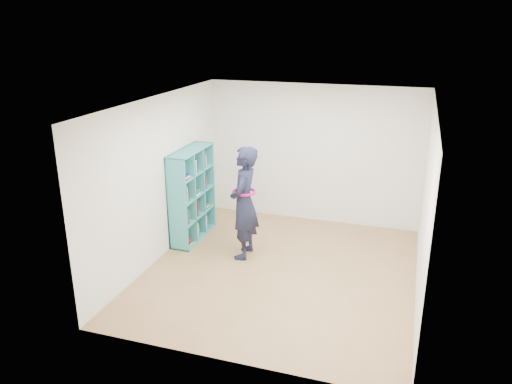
% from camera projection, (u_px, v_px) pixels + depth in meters
% --- Properties ---
extents(floor, '(4.50, 4.50, 0.00)m').
position_uv_depth(floor, '(280.00, 271.00, 7.70)').
color(floor, olive).
rests_on(floor, ground).
extents(ceiling, '(4.50, 4.50, 0.00)m').
position_uv_depth(ceiling, '(283.00, 103.00, 6.84)').
color(ceiling, white).
rests_on(ceiling, wall_back).
extents(wall_left, '(0.02, 4.50, 2.60)m').
position_uv_depth(wall_left, '(159.00, 179.00, 7.85)').
color(wall_left, silver).
rests_on(wall_left, floor).
extents(wall_right, '(0.02, 4.50, 2.60)m').
position_uv_depth(wall_right, '(426.00, 207.00, 6.69)').
color(wall_right, silver).
rests_on(wall_right, floor).
extents(wall_back, '(4.00, 0.02, 2.60)m').
position_uv_depth(wall_back, '(313.00, 154.00, 9.29)').
color(wall_back, silver).
rests_on(wall_back, floor).
extents(wall_front, '(4.00, 0.02, 2.60)m').
position_uv_depth(wall_front, '(226.00, 258.00, 5.25)').
color(wall_front, silver).
rests_on(wall_front, floor).
extents(bookshelf, '(0.35, 1.20, 1.61)m').
position_uv_depth(bookshelf, '(191.00, 196.00, 8.67)').
color(bookshelf, teal).
rests_on(bookshelf, floor).
extents(person, '(0.48, 0.70, 1.84)m').
position_uv_depth(person, '(244.00, 203.00, 7.92)').
color(person, black).
rests_on(person, floor).
extents(smartphone, '(0.04, 0.09, 0.13)m').
position_uv_depth(smartphone, '(237.00, 193.00, 8.00)').
color(smartphone, silver).
rests_on(smartphone, person).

